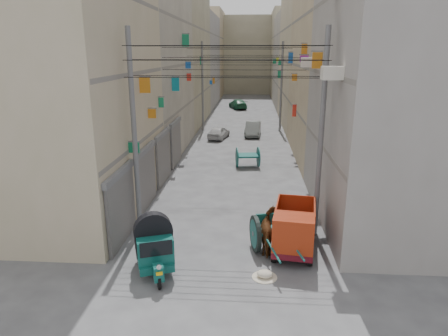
# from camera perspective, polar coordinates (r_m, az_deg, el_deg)

# --- Properties ---
(ground) EXTENTS (140.00, 140.00, 0.00)m
(ground) POSITION_cam_1_polar(r_m,az_deg,el_deg) (11.53, -1.78, -21.68)
(ground) COLOR #474749
(ground) RESTS_ON ground
(building_row_left) EXTENTS (8.00, 62.00, 14.00)m
(building_row_left) POSITION_cam_1_polar(r_m,az_deg,el_deg) (44.09, -8.02, 15.29)
(building_row_left) COLOR tan
(building_row_left) RESTS_ON ground
(building_row_right) EXTENTS (8.00, 62.00, 14.00)m
(building_row_right) POSITION_cam_1_polar(r_m,az_deg,el_deg) (43.74, 13.71, 14.99)
(building_row_right) COLOR gray
(building_row_right) RESTS_ON ground
(end_cap_building) EXTENTS (22.00, 10.00, 13.00)m
(end_cap_building) POSITION_cam_1_polar(r_m,az_deg,el_deg) (75.05, 3.38, 15.78)
(end_cap_building) COLOR tan
(end_cap_building) RESTS_ON ground
(shutters_left) EXTENTS (0.18, 14.40, 2.88)m
(shutters_left) POSITION_cam_1_polar(r_m,az_deg,el_deg) (20.79, -9.75, 0.41)
(shutters_left) COLOR #45454A
(shutters_left) RESTS_ON ground
(signboards) EXTENTS (8.22, 40.52, 5.67)m
(signboards) POSITION_cam_1_polar(r_m,az_deg,el_deg) (30.93, 2.18, 9.46)
(signboards) COLOR #167B4F
(signboards) RESTS_ON ground
(ac_units) EXTENTS (0.70, 6.55, 3.35)m
(ac_units) POSITION_cam_1_polar(r_m,az_deg,el_deg) (16.93, 13.73, 17.00)
(ac_units) COLOR beige
(ac_units) RESTS_ON ground
(utility_poles) EXTENTS (7.40, 22.20, 8.00)m
(utility_poles) POSITION_cam_1_polar(r_m,az_deg,el_deg) (26.24, 1.88, 9.49)
(utility_poles) COLOR slate
(utility_poles) RESTS_ON ground
(overhead_cables) EXTENTS (7.40, 22.52, 1.12)m
(overhead_cables) POSITION_cam_1_polar(r_m,az_deg,el_deg) (23.46, 1.69, 15.47)
(overhead_cables) COLOR black
(overhead_cables) RESTS_ON ground
(auto_rickshaw) EXTENTS (1.76, 2.32, 1.58)m
(auto_rickshaw) POSITION_cam_1_polar(r_m,az_deg,el_deg) (13.66, -9.98, -10.79)
(auto_rickshaw) COLOR black
(auto_rickshaw) RESTS_ON ground
(tonga_cart) EXTENTS (1.78, 3.19, 1.36)m
(tonga_cart) POSITION_cam_1_polar(r_m,az_deg,el_deg) (14.98, 6.90, -9.05)
(tonga_cart) COLOR black
(tonga_cart) RESTS_ON ground
(mini_truck) EXTENTS (1.84, 3.33, 1.78)m
(mini_truck) POSITION_cam_1_polar(r_m,az_deg,el_deg) (14.71, 9.94, -9.07)
(mini_truck) COLOR black
(mini_truck) RESTS_ON ground
(second_cart) EXTENTS (1.62, 1.48, 1.28)m
(second_cart) POSITION_cam_1_polar(r_m,az_deg,el_deg) (25.46, 3.41, 1.66)
(second_cart) COLOR #12534D
(second_cart) RESTS_ON ground
(feed_sack) EXTENTS (0.51, 0.41, 0.26)m
(feed_sack) POSITION_cam_1_polar(r_m,az_deg,el_deg) (13.51, 5.83, -14.82)
(feed_sack) COLOR beige
(feed_sack) RESTS_ON ground
(horse) EXTENTS (0.87, 1.77, 1.47)m
(horse) POSITION_cam_1_polar(r_m,az_deg,el_deg) (14.93, 6.66, -9.03)
(horse) COLOR brown
(horse) RESTS_ON ground
(distant_car_white) EXTENTS (1.92, 3.34, 1.07)m
(distant_car_white) POSITION_cam_1_polar(r_m,az_deg,el_deg) (33.94, -0.75, 5.12)
(distant_car_white) COLOR beige
(distant_car_white) RESTS_ON ground
(distant_car_grey) EXTENTS (1.46, 3.69, 1.19)m
(distant_car_grey) POSITION_cam_1_polar(r_m,az_deg,el_deg) (35.24, 4.15, 5.60)
(distant_car_grey) COLOR slate
(distant_car_grey) RESTS_ON ground
(distant_car_green) EXTENTS (2.78, 4.38, 1.18)m
(distant_car_green) POSITION_cam_1_polar(r_m,az_deg,el_deg) (52.44, 2.00, 9.13)
(distant_car_green) COLOR #21603E
(distant_car_green) RESTS_ON ground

